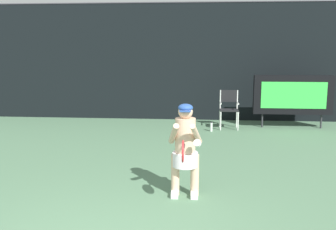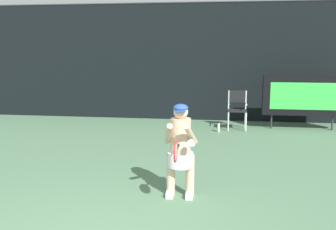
# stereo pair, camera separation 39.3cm
# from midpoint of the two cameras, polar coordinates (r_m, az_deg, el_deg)

# --- Properties ---
(backdrop_screen) EXTENTS (18.00, 0.12, 3.66)m
(backdrop_screen) POSITION_cam_midpoint_polar(r_m,az_deg,el_deg) (12.09, -1.44, 7.89)
(backdrop_screen) COLOR black
(backdrop_screen) RESTS_ON ground
(scoreboard) EXTENTS (2.20, 0.21, 1.50)m
(scoreboard) POSITION_cam_midpoint_polar(r_m,az_deg,el_deg) (11.26, 17.28, 2.88)
(scoreboard) COLOR black
(scoreboard) RESTS_ON ground
(umpire_chair) EXTENTS (0.52, 0.44, 1.08)m
(umpire_chair) POSITION_cam_midpoint_polar(r_m,az_deg,el_deg) (10.84, 8.10, 1.22)
(umpire_chair) COLOR white
(umpire_chair) RESTS_ON ground
(water_bottle) EXTENTS (0.07, 0.07, 0.27)m
(water_bottle) POSITION_cam_midpoint_polar(r_m,az_deg,el_deg) (10.46, 5.44, -1.80)
(water_bottle) COLOR silver
(water_bottle) RESTS_ON ground
(tennis_player) EXTENTS (0.53, 0.59, 1.44)m
(tennis_player) POSITION_cam_midpoint_polar(r_m,az_deg,el_deg) (5.78, 0.65, -4.83)
(tennis_player) COLOR white
(tennis_player) RESTS_ON ground
(tennis_racket) EXTENTS (0.03, 0.60, 0.31)m
(tennis_racket) POSITION_cam_midpoint_polar(r_m,az_deg,el_deg) (5.29, 0.14, -5.40)
(tennis_racket) COLOR black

